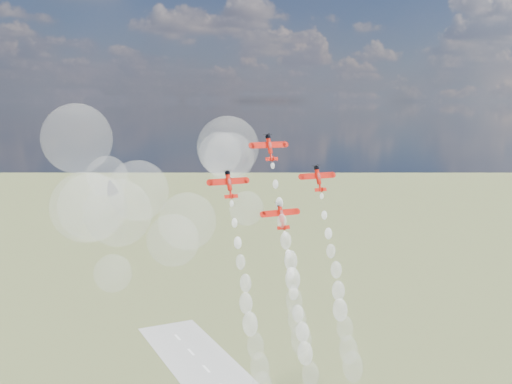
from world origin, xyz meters
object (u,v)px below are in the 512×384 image
object	(u,v)px
plane_left	(229,184)
plane_right	(318,178)
plane_lead	(270,147)
plane_slot	(281,215)

from	to	relation	value
plane_left	plane_right	xyz separation A→B (m)	(28.32, 0.00, 0.00)
plane_left	plane_right	size ratio (longest dim) A/B	1.00
plane_lead	plane_left	world-z (taller)	plane_lead
plane_left	plane_slot	bearing A→B (deg)	-14.19
plane_right	plane_lead	bearing A→B (deg)	165.81
plane_lead	plane_slot	xyz separation A→B (m)	(0.00, -7.16, -18.49)
plane_left	plane_right	distance (m)	28.32
plane_lead	plane_right	xyz separation A→B (m)	(14.16, -3.58, -9.24)
plane_left	plane_lead	bearing A→B (deg)	14.19
plane_left	plane_right	world-z (taller)	same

